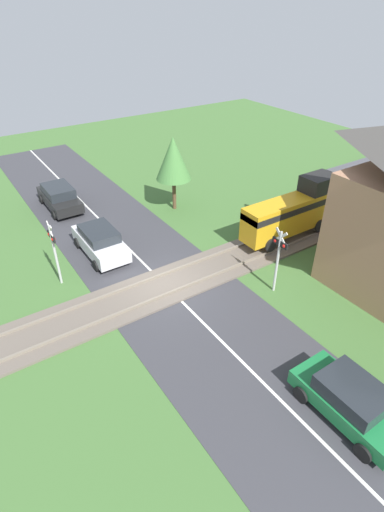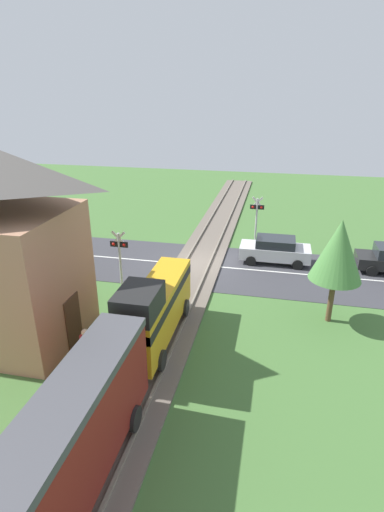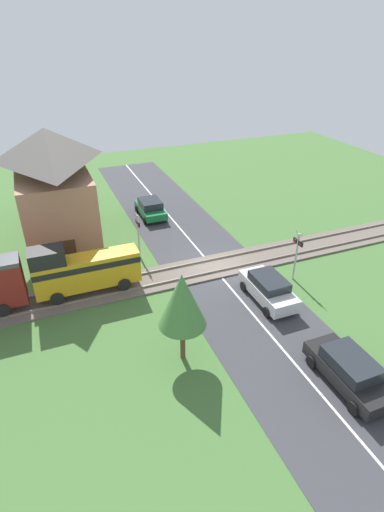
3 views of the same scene
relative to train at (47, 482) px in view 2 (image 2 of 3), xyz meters
The scene contains 10 objects.
ground_plane 16.04m from the train, 90.00° to the right, with size 60.00×60.00×0.00m, color #426B33.
road_surface 16.04m from the train, 90.00° to the right, with size 48.00×6.40×0.02m.
track_bed 16.03m from the train, 90.00° to the right, with size 2.80×48.00×0.24m.
train is the anchor object (origin of this frame).
car_near_crossing 17.95m from the train, 104.23° to the right, with size 4.10×1.87×1.54m.
car_far_side 17.29m from the train, 57.10° to the right, with size 3.83×1.93×1.44m.
crossing_signal_west_approach 20.26m from the train, 98.73° to the right, with size 0.90×0.18×3.29m.
crossing_signal_east_approach 12.23m from the train, 75.43° to the right, with size 0.90×0.18×3.29m.
pedestrian_by_station 6.27m from the train, 70.68° to the right, with size 0.42×0.42×1.70m.
tree_roadside_hedge 13.25m from the train, 121.77° to the right, with size 2.21×2.21×4.71m.
Camera 2 is at (-4.23, 21.08, 9.52)m, focal length 28.00 mm.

